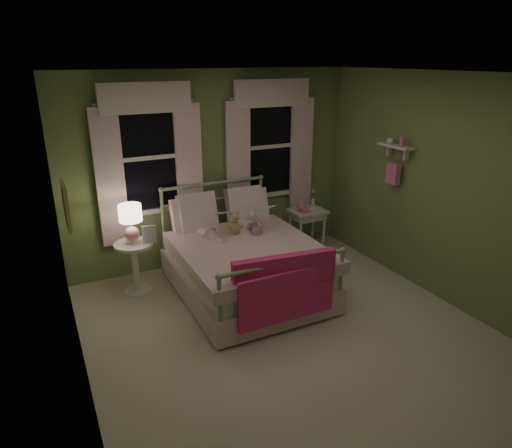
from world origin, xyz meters
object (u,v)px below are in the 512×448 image
teddy_bear (234,224)px  table_lamp (131,219)px  child_right (249,207)px  nightstand_left (135,261)px  bed (243,263)px  nightstand_right (307,216)px  child_left (208,210)px

teddy_bear → table_lamp: bearing=165.9°
child_right → teddy_bear: (-0.28, -0.16, -0.14)m
nightstand_left → teddy_bear: bearing=-14.1°
bed → child_right: child_right is taller
nightstand_right → child_left: bearing=-170.4°
child_right → teddy_bear: bearing=41.2°
child_right → nightstand_left: (-1.47, 0.14, -0.52)m
child_right → table_lamp: (-1.47, 0.14, 0.02)m
teddy_bear → table_lamp: 1.23m
child_left → nightstand_right: bearing=-175.5°
child_left → table_lamp: child_left is taller
child_right → nightstand_left: child_right is taller
child_right → table_lamp: size_ratio=1.63×
teddy_bear → nightstand_right: bearing=17.8°
child_left → nightstand_right: (1.63, 0.28, -0.42)m
nightstand_right → bed: bearing=-152.7°
child_right → bed: bearing=68.1°
table_lamp → child_left: bearing=-8.7°
bed → nightstand_right: size_ratio=3.18×
child_right → table_lamp: bearing=6.3°
child_right → nightstand_right: (1.07, 0.28, -0.39)m
teddy_bear → bed: bearing=-90.0°
nightstand_right → teddy_bear: bearing=-162.2°
bed → nightstand_right: 1.53m
bed → child_left: (-0.28, 0.42, 0.59)m
bed → table_lamp: 1.43m
bed → nightstand_right: (1.35, 0.70, 0.17)m
child_left → teddy_bear: size_ratio=2.66×
child_left → table_lamp: 0.92m
child_right → nightstand_left: size_ratio=1.13×
nightstand_left → table_lamp: (0.00, 0.00, 0.54)m
child_left → nightstand_left: 1.07m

